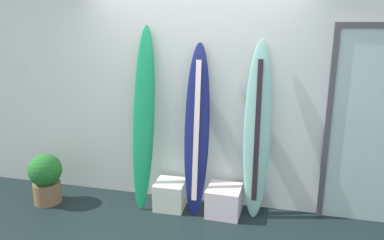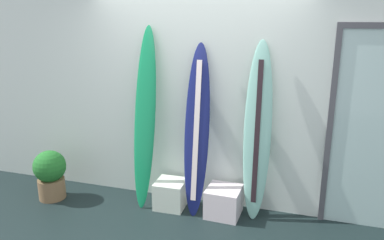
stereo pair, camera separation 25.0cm
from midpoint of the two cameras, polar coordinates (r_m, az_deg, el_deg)
wall_back at (r=4.45m, az=-0.71°, el=4.81°), size 7.20×0.20×2.80m
surfboard_emerald at (r=4.39m, az=-9.00°, el=0.02°), size 0.29×0.41×2.14m
surfboard_navy at (r=4.22m, az=-0.95°, el=-1.70°), size 0.30×0.41×1.95m
surfboard_seafoam at (r=4.18m, az=8.23°, el=-1.75°), size 0.31×0.28×2.00m
display_block_left at (r=4.44m, az=3.27°, el=-12.17°), size 0.39×0.39×0.33m
display_block_center at (r=4.59m, az=-4.91°, el=-11.27°), size 0.36×0.36×0.33m
potted_plant at (r=5.00m, az=-22.72°, el=-7.99°), size 0.40×0.40×0.63m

